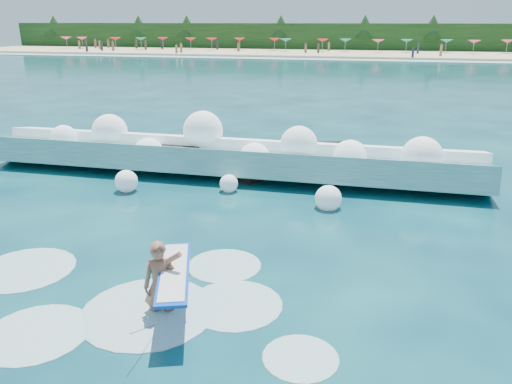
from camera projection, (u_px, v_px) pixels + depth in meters
ground at (178, 259)px, 12.27m from camera, size 200.00×200.00×0.00m
beach at (352, 54)px, 83.92m from camera, size 140.00×20.00×0.40m
wet_band at (347, 59)px, 73.86m from camera, size 140.00×5.00×0.08m
treeline at (355, 37)px, 92.37m from camera, size 140.00×4.00×5.00m
breaking_wave at (226, 159)px, 19.03m from camera, size 18.77×2.89×1.62m
rock_cluster at (243, 160)px, 19.42m from camera, size 7.89×3.13×1.24m
surfer_with_board at (164, 283)px, 9.78m from camera, size 1.39×3.00×1.86m
wave_spray at (235, 147)px, 18.66m from camera, size 15.00×4.58×2.38m
surf_foam at (130, 299)px, 10.50m from camera, size 8.68×5.37×0.14m
beach_umbrellas at (353, 41)px, 84.67m from camera, size 111.07×6.17×0.50m
beachgoers at (375, 49)px, 80.34m from camera, size 107.42×11.45×1.93m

